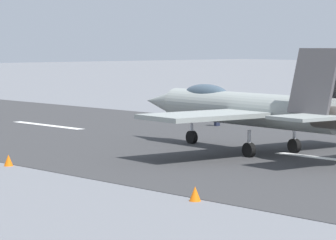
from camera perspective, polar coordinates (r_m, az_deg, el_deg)
ground_plane at (r=46.53m, az=10.33°, el=-2.45°), size 400.00×400.00×0.00m
runway_strip at (r=46.52m, az=10.35°, el=-2.44°), size 240.00×26.00×0.02m
fighter_jet at (r=49.09m, az=5.10°, el=0.75°), size 17.41×14.15×5.55m
crew_person at (r=64.25m, az=3.05°, el=0.35°), size 0.45×0.63×1.65m
marker_cone_near at (r=34.00m, az=1.68°, el=-4.58°), size 0.44×0.44×0.55m
marker_cone_mid at (r=44.20m, az=-9.84°, el=-2.47°), size 0.44×0.44×0.55m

